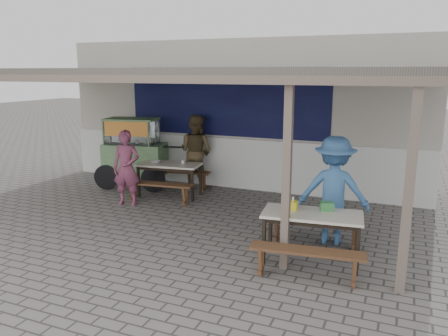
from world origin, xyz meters
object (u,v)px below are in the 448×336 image
bench_right_street (307,257)px  patron_street_side (126,168)px  condiment_jar (183,162)px  bench_left_wall (180,175)px  table_left (169,167)px  table_right (312,218)px  bench_left_street (159,188)px  bench_right_wall (315,225)px  vendor_cart (134,150)px  patron_right_table (334,190)px  condiment_bowl (155,162)px  tissue_box (293,205)px  patron_wall_side (196,152)px  donation_box (327,206)px

bench_right_street → patron_street_side: size_ratio=0.98×
condiment_jar → bench_left_wall: bearing=126.7°
table_left → table_right: (3.65, -2.24, 0.00)m
patron_street_side → bench_left_wall: bearing=60.8°
bench_left_street → bench_right_wall: (3.49, -0.98, 0.00)m
bench_right_wall → vendor_cart: size_ratio=0.78×
bench_left_street → vendor_cart: bearing=134.2°
patron_right_table → condiment_jar: bearing=-28.8°
condiment_bowl → table_left: bearing=8.1°
patron_street_side → vendor_cart: bearing=104.3°
tissue_box → condiment_jar: size_ratio=1.69×
table_right → condiment_jar: 4.11m
bench_left_street → bench_right_wall: bearing=-23.3°
bench_right_wall → condiment_bowl: (-3.91, 1.54, 0.44)m
patron_street_side → patron_wall_side: 1.96m
bench_right_wall → patron_right_table: 0.64m
bench_left_street → condiment_jar: (0.20, 0.73, 0.45)m
bench_left_wall → patron_right_table: 4.39m
patron_street_side → patron_right_table: 4.34m
table_left → bench_left_wall: (-0.08, 0.61, -0.33)m
donation_box → table_left: bearing=152.0°
bench_right_wall → patron_street_side: 4.16m
bench_left_wall → patron_wall_side: bearing=39.5°
bench_left_wall → tissue_box: bearing=-46.8°
table_left → patron_street_side: patron_street_side is taller
bench_right_street → tissue_box: (-0.38, 0.70, 0.48)m
donation_box → condiment_jar: donation_box is taller
table_left → bench_left_street: table_left is taller
bench_left_street → patron_right_table: 3.84m
vendor_cart → patron_street_side: size_ratio=1.26×
tissue_box → patron_wall_side: bearing=135.3°
table_left → table_right: bearing=-39.1°
bench_right_wall → patron_right_table: size_ratio=0.88×
bench_right_street → patron_right_table: 1.63m
bench_left_street → table_right: size_ratio=1.01×
table_right → tissue_box: 0.34m
table_left → patron_wall_side: bearing=69.6°
table_left → bench_right_wall: table_left is taller
vendor_cart → donation_box: bearing=-37.5°
condiment_bowl → patron_wall_side: bearing=60.9°
bench_left_wall → bench_right_wall: bearing=-38.6°
vendor_cart → tissue_box: bearing=-41.2°
table_right → donation_box: donation_box is taller
bench_left_wall → condiment_bowl: condiment_bowl is taller
patron_wall_side → donation_box: (3.62, -2.96, -0.07)m
bench_left_street → table_left: bearing=90.0°
table_right → bench_right_street: table_right is taller
patron_street_side → condiment_bowl: 0.88m
patron_wall_side → bench_left_street: bearing=94.0°
bench_right_street → patron_street_side: (-4.23, 1.97, 0.45)m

